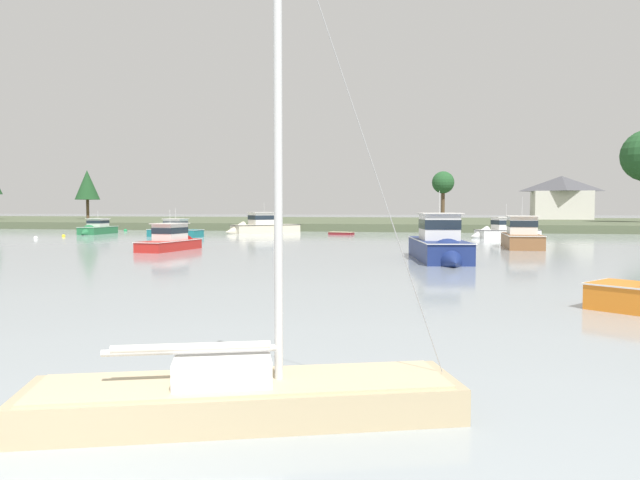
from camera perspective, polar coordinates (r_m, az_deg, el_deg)
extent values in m
cube|color=#4C563D|center=(112.55, 9.65, 1.61)|extent=(251.92, 59.46, 1.10)
cube|color=navy|center=(39.81, 11.21, -1.42)|extent=(4.38, 9.56, 2.05)
cone|color=navy|center=(35.29, 12.44, -2.00)|extent=(2.93, 2.98, 2.51)
cube|color=silver|center=(39.75, 11.23, 0.01)|extent=(4.53, 9.76, 0.05)
cube|color=silver|center=(39.47, 11.30, 1.25)|extent=(2.71, 3.26, 1.68)
cube|color=#19232D|center=(39.47, 11.30, 1.49)|extent=(2.77, 3.32, 0.60)
cube|color=beige|center=(39.45, 11.31, 2.51)|extent=(3.12, 3.66, 0.06)
cylinder|color=silver|center=(39.45, 11.33, 3.59)|extent=(0.03, 0.03, 1.43)
cube|color=brown|center=(53.38, 18.68, -0.42)|extent=(2.74, 7.73, 1.82)
cone|color=brown|center=(57.21, 18.22, -0.19)|extent=(2.46, 2.17, 2.45)
cube|color=silver|center=(53.34, 18.69, 0.52)|extent=(2.85, 7.88, 0.05)
cube|color=silver|center=(53.38, 18.70, 1.35)|extent=(2.19, 2.93, 1.48)
cube|color=#19232D|center=(53.38, 18.70, 1.51)|extent=(2.23, 2.99, 0.53)
cube|color=beige|center=(53.37, 18.71, 2.17)|extent=(2.53, 3.28, 0.06)
cylinder|color=silver|center=(53.36, 18.73, 3.07)|extent=(0.03, 0.03, 1.62)
cube|color=#196B70|center=(71.50, -13.65, 0.45)|extent=(6.71, 3.14, 1.37)
cone|color=#196B70|center=(73.41, -15.71, 0.49)|extent=(2.10, 2.16, 1.89)
cube|color=silver|center=(71.47, -13.66, 0.98)|extent=(6.86, 3.25, 0.05)
cube|color=silver|center=(71.41, -13.61, 1.48)|extent=(2.51, 2.03, 1.18)
cube|color=#19232D|center=(71.41, -13.61, 1.57)|extent=(2.56, 2.07, 0.43)
cube|color=beige|center=(71.40, -13.62, 1.97)|extent=(2.82, 2.34, 0.06)
cylinder|color=silver|center=(71.39, -13.63, 2.50)|extent=(0.03, 0.03, 1.25)
cube|color=white|center=(70.78, 17.45, 0.38)|extent=(7.36, 4.98, 1.42)
cone|color=white|center=(69.23, 14.92, 0.36)|extent=(2.66, 2.84, 2.27)
cube|color=black|center=(70.76, 17.46, 0.93)|extent=(7.52, 5.13, 0.05)
cube|color=silver|center=(70.65, 17.33, 1.51)|extent=(3.27, 2.90, 1.37)
cube|color=#19232D|center=(70.64, 17.33, 1.62)|extent=(3.33, 2.96, 0.49)
cube|color=beige|center=(70.63, 17.34, 2.09)|extent=(3.69, 3.32, 0.06)
cylinder|color=silver|center=(70.62, 17.35, 2.73)|extent=(0.03, 0.03, 1.51)
cube|color=#B2231E|center=(49.00, -14.16, -0.75)|extent=(2.83, 6.64, 1.25)
cone|color=#B2231E|center=(51.76, -12.27, -0.53)|extent=(2.13, 2.00, 1.96)
cube|color=silver|center=(48.97, -14.17, -0.06)|extent=(2.93, 6.78, 0.05)
cube|color=silver|center=(49.03, -14.11, 0.75)|extent=(1.99, 2.69, 1.30)
cube|color=#19232D|center=(49.03, -14.11, 0.90)|extent=(2.03, 2.74, 0.47)
cube|color=beige|center=(49.01, -14.12, 1.54)|extent=(2.30, 3.02, 0.06)
cylinder|color=silver|center=(49.00, -14.13, 2.20)|extent=(0.03, 0.03, 1.08)
cube|color=maroon|center=(74.83, 2.04, 0.58)|extent=(3.29, 2.03, 0.47)
cube|color=#C6B289|center=(74.82, 2.04, 0.76)|extent=(3.44, 2.16, 0.05)
cube|color=tan|center=(74.82, 2.04, 0.73)|extent=(0.37, 1.07, 0.03)
cube|color=#236B3D|center=(82.42, -20.42, 0.70)|extent=(2.69, 6.30, 1.49)
cone|color=#236B3D|center=(79.74, -21.49, 0.60)|extent=(2.19, 1.85, 2.09)
cube|color=silver|center=(82.39, -20.42, 1.20)|extent=(2.79, 6.43, 0.05)
cube|color=silver|center=(82.42, -20.41, 1.57)|extent=(2.00, 2.44, 1.01)
cube|color=#19232D|center=(82.42, -20.42, 1.64)|extent=(2.04, 2.49, 0.36)
cube|color=beige|center=(82.41, -20.42, 1.94)|extent=(2.31, 2.73, 0.06)
cylinder|color=silver|center=(82.41, -20.43, 2.29)|extent=(0.03, 0.03, 0.94)
cube|color=tan|center=(10.12, -7.18, -16.00)|extent=(7.12, 4.08, 0.98)
cube|color=#CCB78E|center=(9.97, -7.20, -13.24)|extent=(6.65, 3.74, 0.04)
cube|color=silver|center=(9.91, -9.26, -11.99)|extent=(1.83, 1.61, 0.42)
cylinder|color=silver|center=(9.66, -4.03, 10.11)|extent=(0.14, 0.14, 7.92)
cylinder|color=silver|center=(9.85, -12.13, -10.26)|extent=(2.64, 1.06, 0.11)
cylinder|color=silver|center=(9.84, -12.14, -9.97)|extent=(2.39, 0.99, 0.14)
cylinder|color=#999999|center=(9.85, 4.14, 9.83)|extent=(2.62, 0.97, 7.87)
cube|color=beige|center=(80.11, -5.21, 0.85)|extent=(8.59, 8.28, 1.77)
cone|color=beige|center=(78.28, -8.16, 0.78)|extent=(3.67, 3.68, 2.69)
cube|color=black|center=(80.08, -5.22, 1.46)|extent=(8.80, 8.49, 0.05)
cube|color=silver|center=(79.97, -5.35, 2.05)|extent=(4.29, 4.22, 1.60)
cube|color=#19232D|center=(79.97, -5.35, 2.16)|extent=(4.37, 4.31, 0.58)
cube|color=beige|center=(79.96, -5.35, 2.64)|extent=(4.87, 4.80, 0.06)
cylinder|color=silver|center=(79.96, -5.36, 3.12)|extent=(0.03, 0.03, 1.28)
sphere|color=#1E8C47|center=(90.68, -18.08, 0.86)|extent=(0.50, 0.50, 0.50)
torus|color=#333338|center=(90.67, -18.08, 1.04)|extent=(0.12, 0.12, 0.02)
sphere|color=yellow|center=(76.07, -23.27, 0.35)|extent=(0.42, 0.42, 0.42)
torus|color=#333338|center=(76.06, -23.27, 0.54)|extent=(0.12, 0.12, 0.02)
sphere|color=red|center=(59.08, 9.87, -0.15)|extent=(0.51, 0.51, 0.51)
torus|color=#333338|center=(59.06, 9.87, 0.13)|extent=(0.12, 0.12, 0.02)
sphere|color=white|center=(71.97, -25.49, 0.16)|extent=(0.47, 0.47, 0.47)
torus|color=#333338|center=(71.96, -25.49, 0.38)|extent=(0.12, 0.12, 0.02)
cylinder|color=brown|center=(94.04, 11.64, 3.29)|extent=(0.57, 0.57, 5.42)
sphere|color=#235128|center=(94.12, 11.67, 5.41)|extent=(3.40, 3.40, 3.40)
cylinder|color=brown|center=(132.08, -21.29, 3.31)|extent=(0.59, 0.59, 6.51)
cone|color=#1E4723|center=(132.16, -21.33, 4.93)|extent=(4.94, 4.94, 6.04)
cube|color=silver|center=(127.06, 22.02, 3.09)|extent=(10.72, 7.40, 5.54)
pyramid|color=#47474C|center=(127.14, 22.06, 5.02)|extent=(11.58, 7.99, 2.98)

